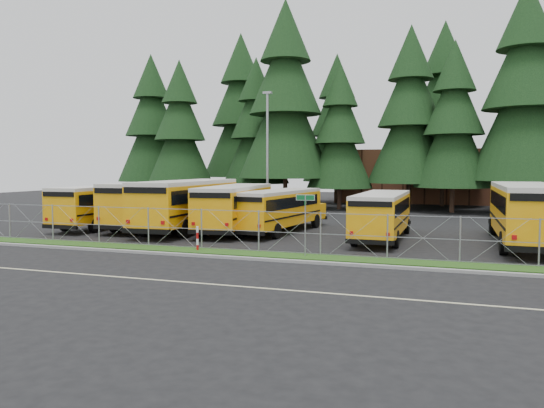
{
  "coord_description": "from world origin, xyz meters",
  "views": [
    {
      "loc": [
        7.6,
        -24.41,
        4.04
      ],
      "look_at": [
        -2.03,
        4.0,
        1.95
      ],
      "focal_mm": 35.0,
      "sensor_mm": 36.0,
      "label": 1
    }
  ],
  "objects": [
    {
      "name": "curb",
      "position": [
        0.0,
        -3.1,
        0.06
      ],
      "size": [
        50.0,
        0.25,
        0.12
      ],
      "primitive_type": "cube",
      "color": "gray",
      "rests_on": "ground"
    },
    {
      "name": "bus_6",
      "position": [
        4.03,
        5.24,
        1.31
      ],
      "size": [
        2.45,
        10.03,
        2.62
      ],
      "primitive_type": null,
      "rotation": [
        0.0,
        0.0,
        -0.01
      ],
      "color": "orange",
      "rests_on": "ground"
    },
    {
      "name": "bus_0",
      "position": [
        -14.2,
        5.82,
        1.4
      ],
      "size": [
        2.58,
        10.67,
        2.79
      ],
      "primitive_type": null,
      "rotation": [
        0.0,
        0.0,
        -0.01
      ],
      "color": "orange",
      "rests_on": "ground"
    },
    {
      "name": "bus_1",
      "position": [
        -10.96,
        6.71,
        1.53
      ],
      "size": [
        3.17,
        11.77,
        3.06
      ],
      "primitive_type": null,
      "rotation": [
        0.0,
        0.0,
        0.04
      ],
      "color": "orange",
      "rests_on": "ground"
    },
    {
      "name": "conifer_7",
      "position": [
        13.27,
        24.93,
        9.83
      ],
      "size": [
        8.89,
        8.89,
        19.66
      ],
      "primitive_type": null,
      "color": "black",
      "rests_on": "ground"
    },
    {
      "name": "striped_bollard",
      "position": [
        -3.91,
        -1.62,
        0.6
      ],
      "size": [
        0.11,
        0.11,
        1.2
      ],
      "primitive_type": "cylinder",
      "color": "#B20C0C",
      "rests_on": "ground"
    },
    {
      "name": "chainlink_fence",
      "position": [
        0.0,
        -1.0,
        1.0
      ],
      "size": [
        44.0,
        0.1,
        2.0
      ],
      "primitive_type": null,
      "color": "#95999D",
      "rests_on": "ground"
    },
    {
      "name": "conifer_11",
      "position": [
        -4.7,
        34.33,
        8.31
      ],
      "size": [
        7.51,
        7.51,
        16.61
      ],
      "primitive_type": null,
      "color": "black",
      "rests_on": "ground"
    },
    {
      "name": "conifer_5",
      "position": [
        3.79,
        27.08,
        8.63
      ],
      "size": [
        7.8,
        7.8,
        17.26
      ],
      "primitive_type": null,
      "color": "black",
      "rests_on": "ground"
    },
    {
      "name": "bus_3",
      "position": [
        -5.14,
        6.26,
        1.44
      ],
      "size": [
        3.77,
        11.23,
        2.89
      ],
      "primitive_type": null,
      "rotation": [
        0.0,
        0.0,
        0.11
      ],
      "color": "orange",
      "rests_on": "ground"
    },
    {
      "name": "conifer_0",
      "position": [
        -24.41,
        27.93,
        8.31
      ],
      "size": [
        7.52,
        7.52,
        16.62
      ],
      "primitive_type": null,
      "color": "black",
      "rests_on": "ground"
    },
    {
      "name": "brick_building",
      "position": [
        6.0,
        40.0,
        3.0
      ],
      "size": [
        22.0,
        10.0,
        6.0
      ],
      "primitive_type": "cube",
      "color": "brown",
      "rests_on": "ground"
    },
    {
      "name": "bus_east",
      "position": [
        11.21,
        5.37,
        1.59
      ],
      "size": [
        2.89,
        12.14,
        3.18
      ],
      "primitive_type": null,
      "rotation": [
        0.0,
        0.0,
        -0.0
      ],
      "color": "orange",
      "rests_on": "ground"
    },
    {
      "name": "conifer_6",
      "position": [
        7.68,
        25.3,
        7.59
      ],
      "size": [
        6.86,
        6.86,
        15.18
      ],
      "primitive_type": null,
      "color": "black",
      "rests_on": "ground"
    },
    {
      "name": "bus_2",
      "position": [
        -8.11,
        5.72,
        1.6
      ],
      "size": [
        3.38,
        12.31,
        3.2
      ],
      "primitive_type": null,
      "rotation": [
        0.0,
        0.0,
        0.04
      ],
      "color": "orange",
      "rests_on": "ground"
    },
    {
      "name": "conifer_2",
      "position": [
        -12.15,
        28.64,
        7.8
      ],
      "size": [
        7.05,
        7.05,
        15.6
      ],
      "primitive_type": null,
      "color": "black",
      "rests_on": "ground"
    },
    {
      "name": "ground",
      "position": [
        0.0,
        0.0,
        0.0
      ],
      "size": [
        120.0,
        120.0,
        0.0
      ],
      "primitive_type": "plane",
      "color": "black",
      "rests_on": "ground"
    },
    {
      "name": "conifer_13",
      "position": [
        15.04,
        31.03,
        8.11
      ],
      "size": [
        7.34,
        7.34,
        16.22
      ],
      "primitive_type": null,
      "color": "black",
      "rests_on": "ground"
    },
    {
      "name": "light_standard",
      "position": [
        -6.69,
        16.57,
        5.5
      ],
      "size": [
        0.7,
        0.35,
        10.14
      ],
      "color": "#95999D",
      "rests_on": "ground"
    },
    {
      "name": "conifer_4",
      "position": [
        -2.53,
        25.53,
        6.93
      ],
      "size": [
        6.27,
        6.27,
        13.86
      ],
      "primitive_type": null,
      "color": "black",
      "rests_on": "ground"
    },
    {
      "name": "conifer_3",
      "position": [
        -7.86,
        25.25,
        10.11
      ],
      "size": [
        9.14,
        9.14,
        20.22
      ],
      "primitive_type": null,
      "color": "black",
      "rests_on": "ground"
    },
    {
      "name": "conifer_10",
      "position": [
        -16.04,
        33.96,
        9.83
      ],
      "size": [
        8.89,
        8.89,
        19.67
      ],
      "primitive_type": null,
      "color": "black",
      "rests_on": "ground"
    },
    {
      "name": "street_sign",
      "position": [
        1.43,
        -1.55,
        2.03
      ],
      "size": [
        0.83,
        0.55,
        2.81
      ],
      "color": "#95999D",
      "rests_on": "ground"
    },
    {
      "name": "conifer_1",
      "position": [
        -19.14,
        24.75,
        7.53
      ],
      "size": [
        6.81,
        6.81,
        15.06
      ],
      "primitive_type": null,
      "color": "black",
      "rests_on": "ground"
    },
    {
      "name": "road_lane_line",
      "position": [
        0.0,
        -8.0,
        0.01
      ],
      "size": [
        50.0,
        0.12,
        0.01
      ],
      "primitive_type": "cube",
      "color": "beige",
      "rests_on": "ground"
    },
    {
      "name": "bus_4",
      "position": [
        -2.35,
        6.64,
        1.31
      ],
      "size": [
        3.58,
        10.24,
        2.63
      ],
      "primitive_type": null,
      "rotation": [
        0.0,
        0.0,
        -0.12
      ],
      "color": "orange",
      "rests_on": "ground"
    },
    {
      "name": "grass_verge",
      "position": [
        0.0,
        -1.7,
        0.03
      ],
      "size": [
        50.0,
        1.4,
        0.06
      ],
      "primitive_type": "cube",
      "color": "#224714",
      "rests_on": "ground"
    },
    {
      "name": "conifer_12",
      "position": [
        6.69,
        33.04,
        9.45
      ],
      "size": [
        8.54,
        8.54,
        18.9
      ],
      "primitive_type": null,
      "color": "black",
      "rests_on": "ground"
    }
  ]
}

